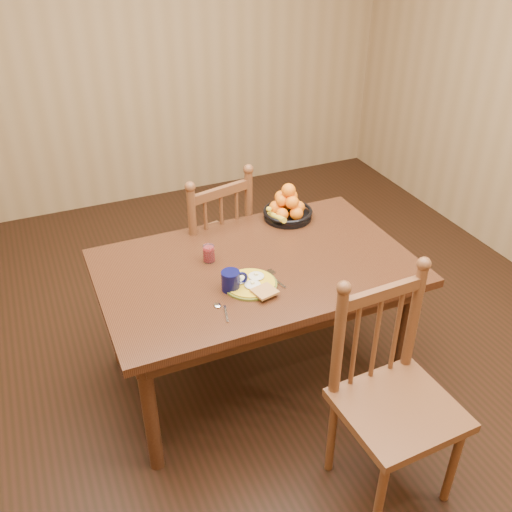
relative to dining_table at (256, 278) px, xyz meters
name	(u,v)px	position (x,y,z in m)	size (l,w,h in m)	color
room	(256,155)	(0.00, 0.00, 0.68)	(4.52, 5.02, 2.72)	black
dining_table	(256,278)	(0.00, 0.00, 0.00)	(1.60, 1.00, 0.75)	black
chair_far	(209,248)	(-0.05, 0.63, -0.16)	(0.56, 0.54, 1.04)	#513118
chair_near	(393,399)	(0.26, -0.88, -0.15)	(0.50, 0.48, 1.06)	#513118
breakfast_plate	(251,284)	(-0.10, -0.17, 0.10)	(0.26, 0.30, 0.04)	#59601E
fork	(275,278)	(0.03, -0.15, 0.09)	(0.05, 0.18, 0.00)	silver
spoon	(220,308)	(-0.30, -0.28, 0.09)	(0.05, 0.16, 0.01)	silver
coffee_mug	(232,280)	(-0.19, -0.15, 0.14)	(0.13, 0.09, 0.10)	#090A35
juice_glass	(209,254)	(-0.21, 0.13, 0.13)	(0.06, 0.06, 0.09)	silver
fruit_bowl	(287,208)	(0.36, 0.38, 0.15)	(0.29, 0.29, 0.22)	black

